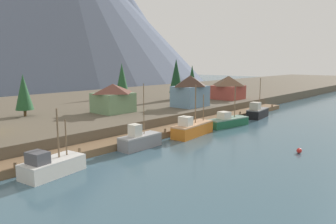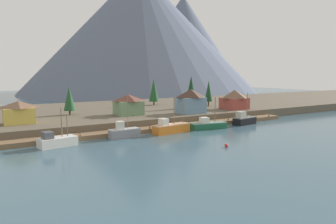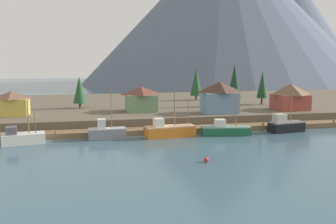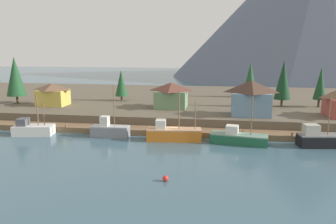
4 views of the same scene
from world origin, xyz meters
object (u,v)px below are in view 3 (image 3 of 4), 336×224
(house_blue, at_px, (219,97))
(fishing_boat_white, at_px, (22,138))
(house_red, at_px, (290,96))
(conifer_near_right, at_px, (262,84))
(house_green, at_px, (141,99))
(house_yellow, at_px, (12,103))
(fishing_boat_orange, at_px, (169,130))
(conifer_near_left, at_px, (234,82))
(fishing_boat_black, at_px, (285,125))
(conifer_mid_right, at_px, (196,82))
(conifer_mid_left, at_px, (79,90))
(fishing_boat_grey, at_px, (107,132))
(channel_buoy, at_px, (206,160))
(fishing_boat_green, at_px, (225,130))

(house_blue, bearing_deg, fishing_boat_white, -163.58)
(house_red, height_order, conifer_near_right, conifer_near_right)
(fishing_boat_white, xyz_separation_m, house_green, (22.61, 17.65, 4.26))
(house_red, bearing_deg, conifer_near_right, 100.20)
(house_yellow, distance_m, house_green, 27.27)
(fishing_boat_orange, xyz_separation_m, conifer_near_left, (21.43, 22.06, 7.39))
(fishing_boat_black, bearing_deg, house_red, 49.01)
(house_red, distance_m, conifer_mid_right, 28.99)
(conifer_mid_left, bearing_deg, house_yellow, -145.37)
(fishing_boat_white, distance_m, fishing_boat_grey, 14.14)
(conifer_near_left, bearing_deg, fishing_boat_grey, -146.92)
(fishing_boat_grey, distance_m, fishing_boat_black, 34.71)
(conifer_near_right, bearing_deg, house_green, -169.82)
(conifer_mid_left, xyz_separation_m, conifer_mid_right, (32.36, 11.41, 0.91))
(fishing_boat_black, relative_size, house_yellow, 1.30)
(house_green, bearing_deg, fishing_boat_grey, -117.04)
(house_yellow, xyz_separation_m, channel_buoy, (31.63, -33.44, -4.75))
(house_yellow, height_order, conifer_mid_right, conifer_mid_right)
(fishing_boat_white, xyz_separation_m, fishing_boat_orange, (25.46, 0.28, 0.13))
(fishing_boat_green, height_order, fishing_boat_black, fishing_boat_black)
(fishing_boat_grey, xyz_separation_m, house_red, (42.85, 11.92, 4.43))
(conifer_mid_right, bearing_deg, conifer_near_right, -44.61)
(fishing_boat_grey, xyz_separation_m, fishing_boat_orange, (11.36, -0.70, 0.02))
(fishing_boat_black, distance_m, channel_buoy, 27.84)
(house_blue, distance_m, channel_buoy, 31.51)
(channel_buoy, bearing_deg, house_green, 97.21)
(house_green, bearing_deg, fishing_boat_black, -33.55)
(fishing_boat_white, bearing_deg, house_yellow, 96.10)
(house_red, xyz_separation_m, conifer_near_right, (-1.90, 10.58, 2.13))
(house_yellow, relative_size, conifer_mid_left, 0.88)
(fishing_boat_green, bearing_deg, fishing_boat_black, 10.33)
(channel_buoy, bearing_deg, fishing_boat_grey, 125.64)
(fishing_boat_orange, bearing_deg, house_red, 15.62)
(fishing_boat_grey, height_order, house_red, fishing_boat_grey)
(fishing_boat_white, height_order, house_yellow, house_yellow)
(fishing_boat_black, bearing_deg, conifer_mid_left, 139.38)
(fishing_boat_orange, xyz_separation_m, channel_buoy, (1.54, -17.29, -0.85))
(house_yellow, height_order, conifer_mid_left, conifer_mid_left)
(fishing_boat_orange, relative_size, channel_buoy, 13.35)
(house_green, distance_m, house_red, 34.67)
(house_green, relative_size, conifer_near_right, 0.80)
(conifer_mid_left, bearing_deg, fishing_boat_white, -108.96)
(fishing_boat_grey, relative_size, house_blue, 1.22)
(house_blue, bearing_deg, channel_buoy, -112.98)
(house_green, relative_size, conifer_near_left, 0.67)
(house_red, bearing_deg, house_yellow, 176.72)
(fishing_boat_orange, height_order, house_yellow, fishing_boat_orange)
(fishing_boat_black, relative_size, house_red, 1.19)
(fishing_boat_grey, height_order, conifer_near_left, conifer_near_left)
(conifer_near_left, bearing_deg, house_yellow, -173.46)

